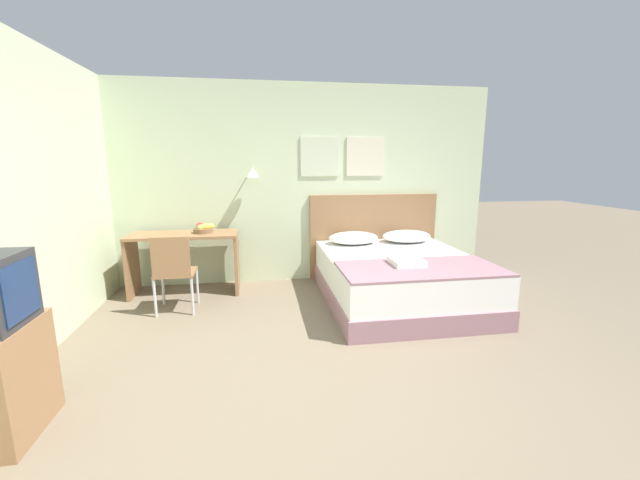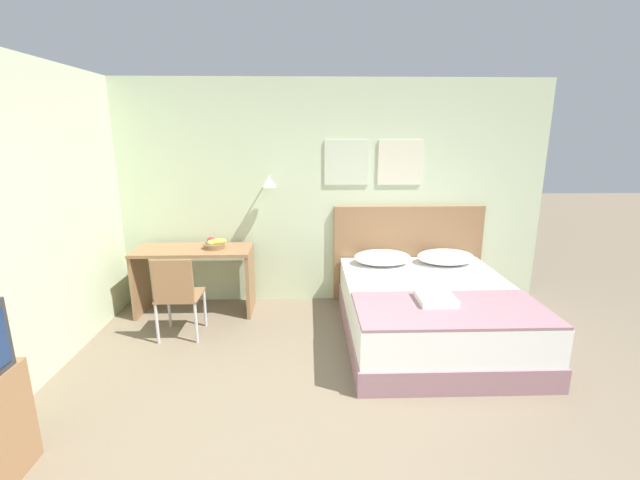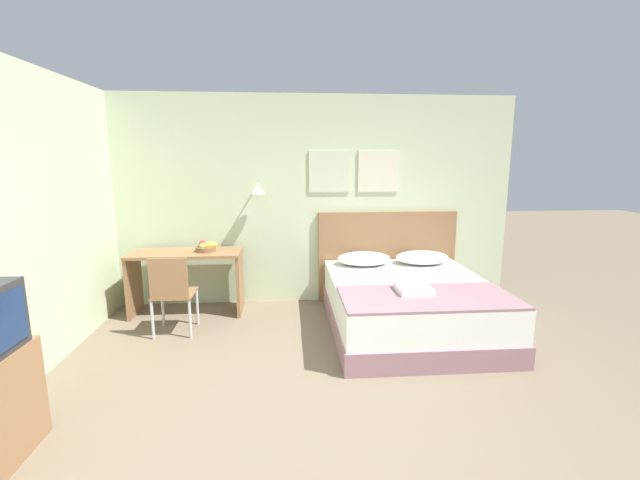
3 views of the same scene
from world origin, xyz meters
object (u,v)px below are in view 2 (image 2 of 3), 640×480
at_px(pillow_right, 446,257).
at_px(throw_blanket, 451,309).
at_px(desk, 194,267).
at_px(pillow_left, 382,258).
at_px(fruit_bowl, 214,244).
at_px(desk_chair, 177,292).
at_px(bed, 430,312).
at_px(folded_towel_near_foot, 436,298).
at_px(headboard, 408,254).

xyz_separation_m(pillow_right, throw_blanket, (-0.37, -1.34, -0.07)).
bearing_deg(desk, pillow_right, 0.20).
bearing_deg(pillow_left, fruit_bowl, -179.88).
bearing_deg(desk_chair, bed, -1.08).
xyz_separation_m(folded_towel_near_foot, desk_chair, (-2.44, 0.50, -0.10)).
distance_m(bed, pillow_left, 0.90).
relative_size(pillow_right, folded_towel_near_foot, 1.92).
distance_m(desk, fruit_bowl, 0.36).
bearing_deg(fruit_bowl, pillow_left, 0.12).
distance_m(pillow_left, throw_blanket, 1.39).
bearing_deg(pillow_right, folded_towel_near_foot, -111.41).
bearing_deg(desk, folded_towel_near_foot, -25.89).
height_order(bed, folded_towel_near_foot, folded_towel_near_foot).
relative_size(headboard, pillow_left, 2.75).
bearing_deg(throw_blanket, pillow_left, 105.52).
distance_m(desk, desk_chair, 0.69).
bearing_deg(fruit_bowl, desk, -178.57).
distance_m(throw_blanket, fruit_bowl, 2.67).
relative_size(pillow_right, throw_blanket, 0.40).
xyz_separation_m(desk, fruit_bowl, (0.24, 0.01, 0.27)).
bearing_deg(pillow_right, desk, -179.80).
bearing_deg(desk, pillow_left, 0.27).
bearing_deg(pillow_left, folded_towel_near_foot, -77.06).
xyz_separation_m(headboard, pillow_right, (0.37, -0.31, 0.04)).
relative_size(folded_towel_near_foot, fruit_bowl, 1.28).
height_order(throw_blanket, desk, desk).
relative_size(bed, throw_blanket, 1.24).
bearing_deg(bed, throw_blanket, -90.00).
bearing_deg(desk, fruit_bowl, 1.43).
xyz_separation_m(headboard, desk_chair, (-2.54, -1.01, -0.08)).
bearing_deg(headboard, pillow_right, -40.03).
distance_m(folded_towel_near_foot, desk_chair, 2.49).
relative_size(throw_blanket, fruit_bowl, 6.14).
relative_size(headboard, desk, 1.40).
height_order(headboard, pillow_left, headboard).
distance_m(throw_blanket, desk_chair, 2.62).
bearing_deg(throw_blanket, desk_chair, 165.80).
xyz_separation_m(bed, folded_towel_near_foot, (-0.10, -0.45, 0.34)).
bearing_deg(throw_blanket, fruit_bowl, 149.87).
distance_m(pillow_right, desk_chair, 2.99).
distance_m(bed, desk, 2.65).
bearing_deg(folded_towel_near_foot, headboard, 86.32).
distance_m(headboard, pillow_left, 0.49).
bearing_deg(headboard, pillow_left, -139.97).
xyz_separation_m(pillow_left, folded_towel_near_foot, (0.27, -1.19, -0.03)).
bearing_deg(desk_chair, desk, 89.71).
relative_size(pillow_right, desk, 0.51).
bearing_deg(desk, throw_blanket, -27.62).
bearing_deg(throw_blanket, desk, 152.38).
xyz_separation_m(pillow_left, throw_blanket, (0.37, -1.34, -0.07)).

